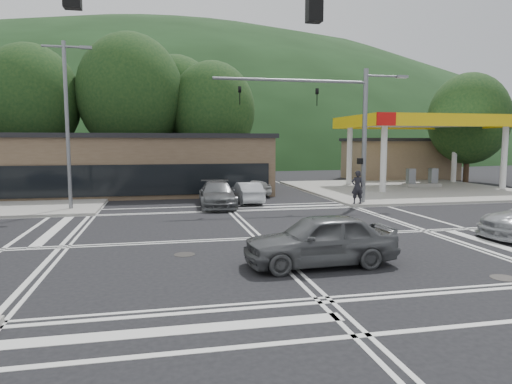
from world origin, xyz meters
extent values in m
plane|color=black|center=(0.00, 0.00, 0.00)|extent=(120.00, 120.00, 0.00)
cube|color=gray|center=(15.00, 15.00, 0.07)|extent=(16.00, 16.00, 0.15)
cylinder|color=silver|center=(12.00, 13.00, 2.50)|extent=(0.44, 0.44, 5.00)
cylinder|color=silver|center=(12.00, 19.00, 2.50)|extent=(0.44, 0.44, 5.00)
cylinder|color=silver|center=(22.00, 13.00, 2.50)|extent=(0.44, 0.44, 5.00)
cylinder|color=silver|center=(22.00, 19.00, 2.50)|extent=(0.44, 0.44, 5.00)
cube|color=silver|center=(17.00, 16.00, 5.30)|extent=(12.00, 8.00, 0.60)
cube|color=yellow|center=(17.00, 12.00, 5.30)|extent=(12.20, 0.25, 0.90)
cube|color=yellow|center=(17.00, 20.00, 5.30)|extent=(12.20, 0.25, 0.90)
cube|color=yellow|center=(11.00, 16.00, 5.30)|extent=(0.25, 8.20, 0.90)
cube|color=yellow|center=(23.00, 16.00, 5.30)|extent=(0.25, 8.20, 0.90)
cube|color=red|center=(11.50, 11.85, 5.30)|extent=(1.40, 0.12, 0.90)
cube|color=gray|center=(17.00, 16.00, 0.25)|extent=(3.00, 1.00, 0.30)
cube|color=slate|center=(16.00, 16.00, 0.95)|extent=(0.60, 0.50, 1.30)
cube|color=slate|center=(18.00, 16.00, 0.95)|extent=(0.60, 0.50, 1.30)
cube|color=#846B4F|center=(20.00, 25.00, 1.90)|extent=(10.00, 6.00, 3.80)
cube|color=brown|center=(-8.00, 17.00, 2.00)|extent=(24.00, 8.00, 4.00)
ellipsoid|color=black|center=(0.00, 90.00, 0.00)|extent=(252.00, 126.00, 140.00)
cylinder|color=#382619|center=(-14.00, 24.00, 2.42)|extent=(0.50, 0.50, 4.84)
ellipsoid|color=black|center=(-14.00, 24.00, 7.15)|extent=(8.00, 8.00, 9.20)
cylinder|color=#382619|center=(-6.00, 24.00, 2.64)|extent=(0.50, 0.50, 5.28)
ellipsoid|color=black|center=(-6.00, 24.00, 7.80)|extent=(9.00, 9.00, 10.35)
cylinder|color=#382619|center=(1.00, 24.00, 2.20)|extent=(0.50, 0.50, 4.40)
ellipsoid|color=black|center=(1.00, 24.00, 6.50)|extent=(7.60, 7.60, 8.74)
cylinder|color=#382619|center=(-2.00, 28.00, 2.42)|extent=(0.50, 0.50, 4.84)
ellipsoid|color=black|center=(-2.00, 28.00, 7.15)|extent=(8.40, 8.40, 9.66)
cylinder|color=#382619|center=(24.00, 20.00, 1.98)|extent=(0.50, 0.50, 3.96)
ellipsoid|color=black|center=(24.00, 20.00, 5.85)|extent=(7.20, 7.20, 8.28)
cylinder|color=slate|center=(-8.50, 9.00, 4.50)|extent=(0.20, 0.20, 9.00)
cylinder|color=slate|center=(-8.50, 9.00, 8.70)|extent=(2.20, 0.12, 0.12)
cube|color=slate|center=(-7.40, 9.00, 8.70)|extent=(0.60, 0.25, 0.15)
cylinder|color=slate|center=(8.20, 8.20, 4.00)|extent=(0.28, 0.28, 8.00)
cylinder|color=slate|center=(3.70, 8.20, 7.20)|extent=(9.00, 0.16, 0.16)
imported|color=black|center=(5.20, 8.20, 6.30)|extent=(0.16, 0.20, 1.00)
imported|color=black|center=(0.70, 8.20, 6.30)|extent=(0.16, 0.20, 1.00)
cylinder|color=slate|center=(9.40, 8.20, 7.60)|extent=(2.40, 0.12, 0.12)
cube|color=slate|center=(10.50, 8.20, 7.60)|extent=(0.70, 0.30, 0.15)
cube|color=black|center=(7.95, 8.20, 2.60)|extent=(0.25, 0.30, 0.35)
imported|color=#57595B|center=(0.97, -4.18, 0.79)|extent=(4.73, 2.03, 1.59)
imported|color=silver|center=(1.52, 10.35, 0.64)|extent=(1.49, 3.95, 1.29)
imported|color=silver|center=(2.59, 14.00, 0.67)|extent=(2.21, 4.15, 1.35)
imported|color=#57595B|center=(-0.50, 9.00, 0.73)|extent=(2.32, 5.11, 1.45)
imported|color=black|center=(7.50, 7.50, 1.12)|extent=(0.74, 0.52, 1.94)
camera|label=1|loc=(-3.77, -17.07, 3.76)|focal=32.00mm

